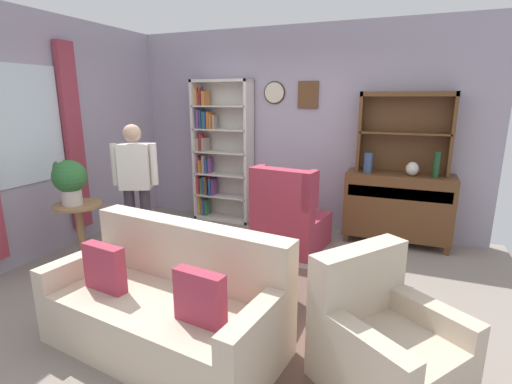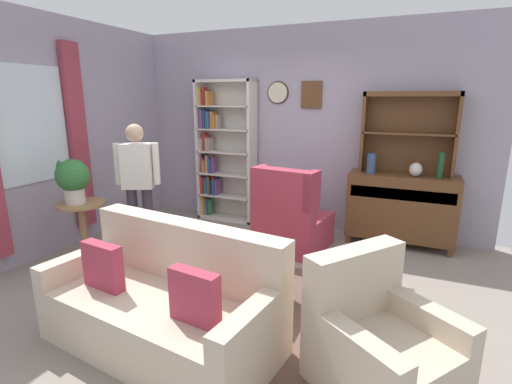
% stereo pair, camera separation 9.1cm
% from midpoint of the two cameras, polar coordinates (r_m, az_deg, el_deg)
% --- Properties ---
extents(ground_plane, '(5.40, 4.60, 0.02)m').
position_cam_midpoint_polar(ground_plane, '(3.93, -1.90, -14.24)').
color(ground_plane, gray).
extents(wall_back, '(5.00, 0.09, 2.80)m').
position_cam_midpoint_polar(wall_back, '(5.48, 7.65, 9.23)').
color(wall_back, '#A399AD').
rests_on(wall_back, ground_plane).
extents(wall_left, '(0.16, 4.20, 2.80)m').
position_cam_midpoint_polar(wall_left, '(5.09, -28.98, 7.20)').
color(wall_left, '#A399AD').
rests_on(wall_left, ground_plane).
extents(area_rug, '(2.83, 1.92, 0.01)m').
position_cam_midpoint_polar(area_rug, '(3.61, -1.03, -16.72)').
color(area_rug, brown).
rests_on(area_rug, ground_plane).
extents(bookshelf, '(0.90, 0.30, 2.10)m').
position_cam_midpoint_polar(bookshelf, '(5.80, -4.61, 5.98)').
color(bookshelf, silver).
rests_on(bookshelf, ground_plane).
extents(sideboard, '(1.30, 0.45, 0.92)m').
position_cam_midpoint_polar(sideboard, '(5.16, 21.37, -2.03)').
color(sideboard, brown).
rests_on(sideboard, ground_plane).
extents(sideboard_hutch, '(1.10, 0.26, 1.00)m').
position_cam_midpoint_polar(sideboard_hutch, '(5.10, 22.48, 9.71)').
color(sideboard_hutch, brown).
rests_on(sideboard_hutch, sideboard).
extents(vase_tall, '(0.11, 0.11, 0.25)m').
position_cam_midpoint_polar(vase_tall, '(4.99, 17.40, 4.12)').
color(vase_tall, '#33476B').
rests_on(vase_tall, sideboard).
extents(vase_round, '(0.15, 0.15, 0.17)m').
position_cam_midpoint_polar(vase_round, '(4.99, 23.33, 3.11)').
color(vase_round, beige).
rests_on(vase_round, sideboard).
extents(bottle_wine, '(0.07, 0.07, 0.31)m').
position_cam_midpoint_polar(bottle_wine, '(4.96, 26.40, 3.58)').
color(bottle_wine, '#194223').
rests_on(bottle_wine, sideboard).
extents(couch_floral, '(1.89, 1.08, 0.90)m').
position_cam_midpoint_polar(couch_floral, '(3.08, -12.65, -16.28)').
color(couch_floral, beige).
rests_on(couch_floral, ground_plane).
extents(armchair_floral, '(1.07, 1.07, 0.88)m').
position_cam_midpoint_polar(armchair_floral, '(2.76, 19.01, -21.20)').
color(armchair_floral, beige).
rests_on(armchair_floral, ground_plane).
extents(wingback_chair, '(0.89, 0.90, 1.05)m').
position_cam_midpoint_polar(wingback_chair, '(4.71, 5.74, -4.20)').
color(wingback_chair, '#A33347').
rests_on(wingback_chair, ground_plane).
extents(plant_stand, '(0.52, 0.52, 0.71)m').
position_cam_midpoint_polar(plant_stand, '(4.70, -23.96, -4.70)').
color(plant_stand, '#997047').
rests_on(plant_stand, ground_plane).
extents(potted_plant_large, '(0.35, 0.35, 0.49)m').
position_cam_midpoint_polar(potted_plant_large, '(4.56, -25.32, 1.91)').
color(potted_plant_large, beige).
rests_on(potted_plant_large, plant_stand).
extents(potted_plant_small, '(0.21, 0.21, 0.28)m').
position_cam_midpoint_polar(potted_plant_small, '(4.91, -18.99, -6.84)').
color(potted_plant_small, gray).
rests_on(potted_plant_small, ground_plane).
extents(person_reading, '(0.51, 0.32, 1.56)m').
position_cam_midpoint_polar(person_reading, '(4.62, -16.72, 1.64)').
color(person_reading, '#38333D').
rests_on(person_reading, ground_plane).
extents(coffee_table, '(0.80, 0.50, 0.42)m').
position_cam_midpoint_polar(coffee_table, '(3.54, -1.75, -10.97)').
color(coffee_table, brown).
rests_on(coffee_table, ground_plane).
extents(book_stack, '(0.19, 0.16, 0.08)m').
position_cam_midpoint_polar(book_stack, '(3.36, -0.44, -10.34)').
color(book_stack, '#284C8C').
rests_on(book_stack, coffee_table).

